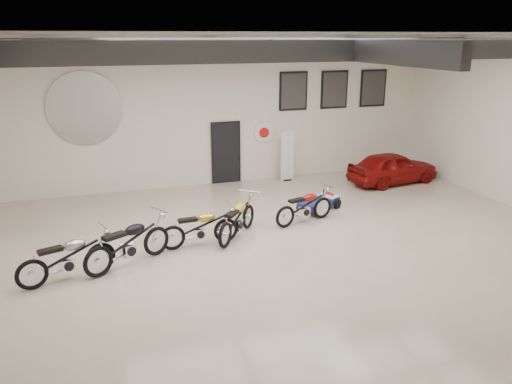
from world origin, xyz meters
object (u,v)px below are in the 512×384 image
object	(u,v)px
motorcycle_black	(128,242)
go_kart	(322,199)
banner_stand	(287,155)
motorcycle_gold	(199,227)
motorcycle_silver	(67,257)
vintage_car	(393,168)
motorcycle_yellow	(237,218)
motorcycle_red	(304,206)

from	to	relation	value
motorcycle_black	go_kart	xyz separation A→B (m)	(5.81, 2.11, -0.26)
banner_stand	motorcycle_gold	size ratio (longest dim) A/B	0.95
banner_stand	motorcycle_silver	bearing A→B (deg)	-145.41
motorcycle_silver	vintage_car	xyz separation A→B (m)	(10.64, 4.11, 0.03)
banner_stand	go_kart	xyz separation A→B (m)	(-0.18, -3.20, -0.61)
motorcycle_black	go_kart	bearing A→B (deg)	-8.89
motorcycle_gold	vintage_car	size ratio (longest dim) A/B	0.59
motorcycle_yellow	motorcycle_black	bearing A→B (deg)	147.15
motorcycle_red	go_kart	bearing A→B (deg)	27.41
banner_stand	motorcycle_gold	world-z (taller)	banner_stand
banner_stand	vintage_car	bearing A→B (deg)	-27.06
motorcycle_black	motorcycle_silver	bearing A→B (deg)	164.52
banner_stand	vintage_car	world-z (taller)	banner_stand
motorcycle_red	motorcycle_black	bearing A→B (deg)	178.81
motorcycle_black	motorcycle_yellow	size ratio (longest dim) A/B	1.08
motorcycle_yellow	banner_stand	bearing A→B (deg)	5.80
motorcycle_yellow	go_kart	bearing A→B (deg)	-25.31
motorcycle_black	motorcycle_red	world-z (taller)	motorcycle_black
go_kart	motorcycle_black	bearing A→B (deg)	171.32
banner_stand	vintage_car	distance (m)	3.70
motorcycle_yellow	go_kart	distance (m)	3.32
motorcycle_red	vintage_car	world-z (taller)	vintage_car
motorcycle_red	go_kart	xyz separation A→B (m)	(0.98, 0.90, -0.19)
motorcycle_silver	motorcycle_black	bearing A→B (deg)	-4.19
motorcycle_yellow	motorcycle_red	bearing A→B (deg)	-37.33
motorcycle_silver	motorcycle_black	xyz separation A→B (m)	(1.28, 0.30, 0.04)
motorcycle_gold	vintage_car	world-z (taller)	vintage_car
motorcycle_black	motorcycle_gold	size ratio (longest dim) A/B	1.13
banner_stand	motorcycle_black	world-z (taller)	banner_stand
motorcycle_yellow	vintage_car	bearing A→B (deg)	-24.14
motorcycle_red	go_kart	distance (m)	1.34
vintage_car	motorcycle_silver	bearing A→B (deg)	104.07
motorcycle_gold	go_kart	xyz separation A→B (m)	(4.07, 1.54, -0.20)
motorcycle_red	motorcycle_silver	bearing A→B (deg)	178.66
motorcycle_black	motorcycle_red	xyz separation A→B (m)	(4.83, 1.21, -0.07)
motorcycle_silver	vintage_car	bearing A→B (deg)	3.59
motorcycle_yellow	vintage_car	world-z (taller)	vintage_car
motorcycle_silver	vintage_car	size ratio (longest dim) A/B	0.62
motorcycle_silver	banner_stand	bearing A→B (deg)	20.11
go_kart	motorcycle_gold	bearing A→B (deg)	172.14
motorcycle_silver	motorcycle_gold	bearing A→B (deg)	-1.48
motorcycle_black	motorcycle_yellow	world-z (taller)	motorcycle_black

